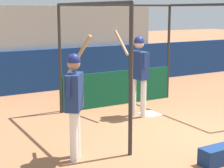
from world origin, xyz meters
TOP-DOWN VIEW (x-y plane):
  - ground_plane at (0.00, 0.00)m, footprint 60.00×60.00m
  - outfield_wall at (0.00, 5.44)m, footprint 24.00×0.12m
  - bleacher_section at (-0.00, 6.70)m, footprint 5.40×2.40m
  - batting_cage at (-0.03, 2.27)m, footprint 3.25×3.10m
  - home_plate at (0.15, 1.78)m, footprint 0.44×0.44m
  - player_batter at (-0.21, 1.79)m, footprint 0.51×0.93m
  - player_waiting at (-2.49, 0.23)m, footprint 0.59×0.78m
  - equipment_bag at (-0.57, -1.10)m, footprint 0.70×0.28m

SIDE VIEW (x-z plane):
  - ground_plane at x=0.00m, z-range 0.00..0.00m
  - home_plate at x=0.15m, z-range 0.00..0.02m
  - equipment_bag at x=-0.57m, z-range 0.00..0.28m
  - outfield_wall at x=0.00m, z-range 0.00..1.26m
  - player_waiting at x=-2.49m, z-range 0.04..2.07m
  - player_batter at x=-0.21m, z-range 0.15..2.10m
  - batting_cage at x=-0.03m, z-range -0.14..2.42m
  - bleacher_section at x=0.00m, z-range 0.00..2.54m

